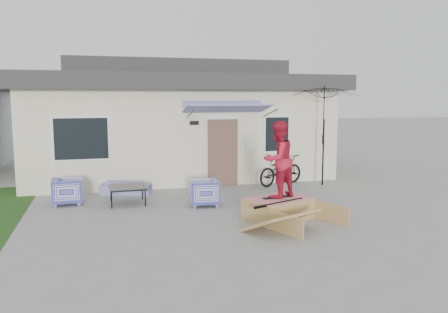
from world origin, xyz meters
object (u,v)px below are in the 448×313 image
object	(u,v)px
bicycle	(281,167)
skate_ramp	(279,208)
armchair_left	(67,190)
loveseat	(126,185)
skater	(278,158)
coffee_table	(128,195)
armchair_right	(204,191)
skateboard	(277,197)
patio_umbrella	(324,130)

from	to	relation	value
bicycle	skate_ramp	bearing A→B (deg)	133.47
armchair_left	skate_ramp	size ratio (longest dim) A/B	0.40
loveseat	bicycle	size ratio (longest dim) A/B	0.78
armchair_left	skater	xyz separation A→B (m)	(4.75, -2.74, 1.02)
loveseat	coffee_table	bearing A→B (deg)	104.83
skate_ramp	armchair_right	bearing A→B (deg)	107.05
armchair_left	bicycle	size ratio (longest dim) A/B	0.42
loveseat	skateboard	xyz separation A→B (m)	(3.21, -3.60, 0.22)
loveseat	skate_ramp	xyz separation A→B (m)	(3.23, -3.64, -0.04)
loveseat	bicycle	xyz separation A→B (m)	(4.84, 0.09, 0.31)
loveseat	skater	distance (m)	4.95
skate_ramp	skateboard	bearing A→B (deg)	90.00
skateboard	coffee_table	bearing A→B (deg)	133.89
armchair_right	skateboard	size ratio (longest dim) A/B	1.01
armchair_left	skateboard	size ratio (longest dim) A/B	1.03
skate_ramp	loveseat	bearing A→B (deg)	109.83
skater	skateboard	bearing A→B (deg)	180.00
armchair_right	skate_ramp	bearing A→B (deg)	45.39
bicycle	skater	xyz separation A→B (m)	(-1.62, -3.68, 0.82)
armchair_left	skate_ramp	xyz separation A→B (m)	(4.77, -2.79, -0.14)
bicycle	patio_umbrella	xyz separation A→B (m)	(1.28, -0.38, 1.17)
skateboard	patio_umbrella	bearing A→B (deg)	38.67
armchair_left	skateboard	distance (m)	5.48
coffee_table	skater	world-z (taller)	skater
loveseat	coffee_table	xyz separation A→B (m)	(-0.03, -1.24, -0.05)
armchair_left	skater	size ratio (longest dim) A/B	0.44
coffee_table	skateboard	bearing A→B (deg)	-36.05
armchair_right	skate_ramp	world-z (taller)	armchair_right
skater	armchair_right	bearing A→B (deg)	-77.43
patio_umbrella	skater	distance (m)	4.41
loveseat	armchair_right	size ratio (longest dim) A/B	1.88
bicycle	skate_ramp	size ratio (longest dim) A/B	0.95
armchair_left	skater	bearing A→B (deg)	-122.51
skateboard	armchair_right	bearing A→B (deg)	119.09
coffee_table	skate_ramp	bearing A→B (deg)	-36.41
armchair_right	skate_ramp	size ratio (longest dim) A/B	0.39
bicycle	armchair_left	bearing A→B (deg)	75.19
bicycle	patio_umbrella	distance (m)	1.77
coffee_table	skateboard	xyz separation A→B (m)	(3.24, -2.36, 0.27)
coffee_table	skater	distance (m)	4.17
bicycle	skate_ramp	distance (m)	4.07
skateboard	skater	xyz separation A→B (m)	(0.00, 0.00, 0.90)
armchair_right	skater	world-z (taller)	skater
skater	bicycle	bearing A→B (deg)	-140.38
skater	armchair_left	bearing A→B (deg)	-56.58
armchair_left	coffee_table	bearing A→B (deg)	-106.77
loveseat	coffee_table	size ratio (longest dim) A/B	1.51
patio_umbrella	armchair_right	bearing A→B (deg)	-158.77
skate_ramp	bicycle	bearing A→B (deg)	44.95
loveseat	patio_umbrella	xyz separation A→B (m)	(6.11, -0.29, 1.47)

